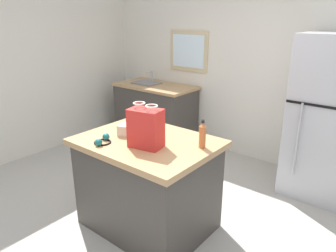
{
  "coord_description": "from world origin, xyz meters",
  "views": [
    {
      "loc": [
        1.63,
        -1.82,
        1.92
      ],
      "look_at": [
        -0.16,
        0.39,
        0.93
      ],
      "focal_mm": 33.81,
      "sensor_mm": 36.0,
      "label": 1
    }
  ],
  "objects_px": {
    "kitchen_island": "(148,184)",
    "refrigerator": "(332,119)",
    "ear_defenders": "(102,140)",
    "bottle": "(202,135)",
    "small_box": "(126,130)",
    "shopping_bag": "(146,128)"
  },
  "relations": [
    {
      "from": "refrigerator",
      "to": "bottle",
      "type": "distance_m",
      "value": 1.67
    },
    {
      "from": "kitchen_island",
      "to": "shopping_bag",
      "type": "distance_m",
      "value": 0.62
    },
    {
      "from": "kitchen_island",
      "to": "refrigerator",
      "type": "height_order",
      "value": "refrigerator"
    },
    {
      "from": "small_box",
      "to": "ear_defenders",
      "type": "relative_size",
      "value": 0.68
    },
    {
      "from": "kitchen_island",
      "to": "ear_defenders",
      "type": "bearing_deg",
      "value": -130.75
    },
    {
      "from": "small_box",
      "to": "ear_defenders",
      "type": "height_order",
      "value": "small_box"
    },
    {
      "from": "small_box",
      "to": "bottle",
      "type": "xyz_separation_m",
      "value": [
        0.7,
        0.19,
        0.06
      ]
    },
    {
      "from": "small_box",
      "to": "bottle",
      "type": "relative_size",
      "value": 0.55
    },
    {
      "from": "kitchen_island",
      "to": "bottle",
      "type": "xyz_separation_m",
      "value": [
        0.48,
        0.17,
        0.55
      ]
    },
    {
      "from": "small_box",
      "to": "ear_defenders",
      "type": "distance_m",
      "value": 0.27
    },
    {
      "from": "refrigerator",
      "to": "small_box",
      "type": "relative_size",
      "value": 13.24
    },
    {
      "from": "refrigerator",
      "to": "shopping_bag",
      "type": "distance_m",
      "value": 2.09
    },
    {
      "from": "refrigerator",
      "to": "shopping_bag",
      "type": "height_order",
      "value": "refrigerator"
    },
    {
      "from": "small_box",
      "to": "kitchen_island",
      "type": "bearing_deg",
      "value": 7.26
    },
    {
      "from": "kitchen_island",
      "to": "ear_defenders",
      "type": "distance_m",
      "value": 0.6
    },
    {
      "from": "refrigerator",
      "to": "bottle",
      "type": "bearing_deg",
      "value": -113.3
    },
    {
      "from": "small_box",
      "to": "bottle",
      "type": "bearing_deg",
      "value": 15.46
    },
    {
      "from": "kitchen_island",
      "to": "small_box",
      "type": "height_order",
      "value": "small_box"
    },
    {
      "from": "shopping_bag",
      "to": "refrigerator",
      "type": "bearing_deg",
      "value": 60.23
    },
    {
      "from": "refrigerator",
      "to": "shopping_bag",
      "type": "relative_size",
      "value": 4.74
    },
    {
      "from": "shopping_bag",
      "to": "small_box",
      "type": "height_order",
      "value": "shopping_bag"
    },
    {
      "from": "bottle",
      "to": "ear_defenders",
      "type": "height_order",
      "value": "bottle"
    }
  ]
}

